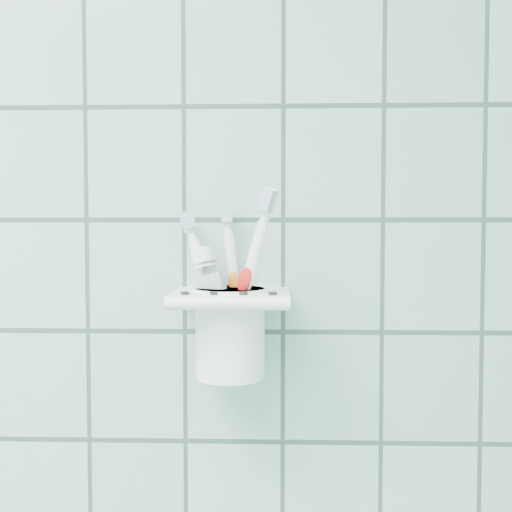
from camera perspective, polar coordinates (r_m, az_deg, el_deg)
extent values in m
cube|color=white|center=(0.69, -2.27, -4.65)|extent=(0.05, 0.02, 0.04)
cube|color=white|center=(0.65, -2.50, -4.19)|extent=(0.13, 0.10, 0.01)
cylinder|color=white|center=(0.60, -2.85, -4.74)|extent=(0.13, 0.01, 0.01)
cylinder|color=black|center=(0.62, -7.13, -3.75)|extent=(0.01, 0.01, 0.00)
cylinder|color=black|center=(0.62, -4.22, -3.78)|extent=(0.01, 0.01, 0.00)
cylinder|color=black|center=(0.62, -1.27, -3.80)|extent=(0.01, 0.01, 0.00)
cylinder|color=black|center=(0.62, 1.69, -3.81)|extent=(0.01, 0.01, 0.00)
cylinder|color=white|center=(0.66, -2.59, -7.66)|extent=(0.08, 0.08, 0.10)
cylinder|color=white|center=(0.66, -2.60, -3.49)|extent=(0.09, 0.09, 0.01)
cylinder|color=black|center=(0.66, -2.60, -3.41)|extent=(0.07, 0.07, 0.00)
cylinder|color=white|center=(0.66, -1.90, -4.42)|extent=(0.07, 0.04, 0.15)
cylinder|color=white|center=(0.65, -1.91, 3.40)|extent=(0.02, 0.01, 0.02)
cube|color=silver|center=(0.65, -1.95, 4.61)|extent=(0.02, 0.02, 0.03)
cube|color=white|center=(0.65, -1.91, 4.58)|extent=(0.02, 0.01, 0.03)
ellipsoid|color=#D83F72|center=(0.65, -1.94, -2.80)|extent=(0.02, 0.01, 0.03)
cylinder|color=white|center=(0.67, -1.22, -4.34)|extent=(0.03, 0.03, 0.16)
cylinder|color=white|center=(0.66, -1.22, 3.28)|extent=(0.01, 0.01, 0.02)
cube|color=silver|center=(0.66, -1.25, 4.45)|extent=(0.02, 0.01, 0.02)
cube|color=white|center=(0.67, -1.22, 4.43)|extent=(0.02, 0.01, 0.02)
ellipsoid|color=orange|center=(0.66, -1.24, -2.77)|extent=(0.02, 0.01, 0.03)
cylinder|color=white|center=(0.66, -3.38, -3.56)|extent=(0.07, 0.05, 0.17)
cylinder|color=white|center=(0.66, -3.40, 5.10)|extent=(0.02, 0.02, 0.03)
cube|color=silver|center=(0.65, -3.46, 6.45)|extent=(0.02, 0.02, 0.03)
cube|color=white|center=(0.66, -3.40, 6.40)|extent=(0.02, 0.02, 0.03)
ellipsoid|color=red|center=(0.65, -3.43, -1.75)|extent=(0.02, 0.02, 0.03)
cube|color=silver|center=(0.64, -2.98, -6.55)|extent=(0.06, 0.04, 0.12)
cube|color=silver|center=(0.65, -2.97, -11.16)|extent=(0.04, 0.02, 0.02)
cone|color=silver|center=(0.64, -2.99, -1.17)|extent=(0.04, 0.04, 0.03)
cylinder|color=white|center=(0.64, -2.99, 0.14)|extent=(0.04, 0.04, 0.03)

